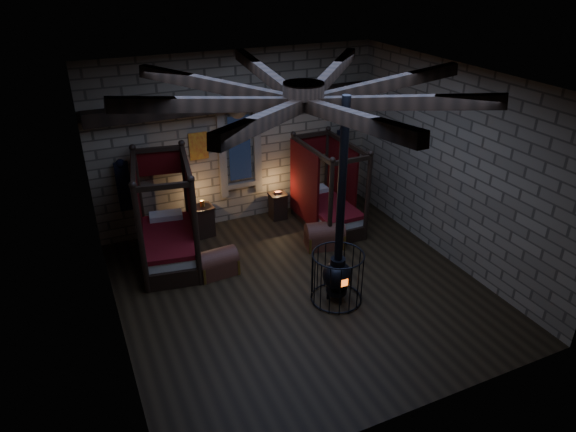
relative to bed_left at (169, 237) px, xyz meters
name	(u,v)px	position (x,y,z in m)	size (l,w,h in m)	color
room	(301,107)	(2.14, -2.13, 3.17)	(7.02, 7.02, 4.29)	black
bed_left	(169,237)	(0.00, 0.00, 0.00)	(1.50, 2.36, 2.31)	black
bed_right	(326,206)	(3.92, 0.04, -0.04)	(1.10, 2.06, 2.14)	black
trunk_left	(217,263)	(0.78, -0.99, -0.31)	(0.85, 0.57, 0.60)	#592A1C
trunk_right	(325,236)	(3.38, -0.91, -0.29)	(0.96, 0.73, 0.63)	#592A1C
nightstand_left	(204,221)	(1.00, 0.78, -0.18)	(0.51, 0.50, 0.93)	black
nightstand_right	(278,206)	(2.98, 0.87, -0.22)	(0.42, 0.41, 0.74)	black
stove	(337,273)	(2.62, -2.83, 0.05)	(1.01, 1.01, 4.05)	black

